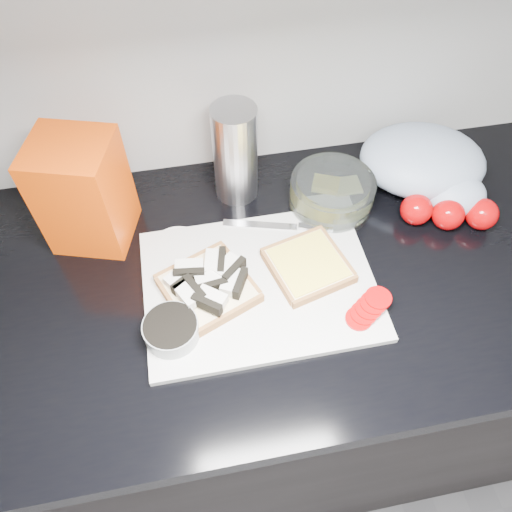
# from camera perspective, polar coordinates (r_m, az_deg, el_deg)

# --- Properties ---
(base_cabinet) EXTENTS (3.50, 0.60, 0.86)m
(base_cabinet) POSITION_cam_1_polar(r_m,az_deg,el_deg) (1.32, 4.12, -12.84)
(base_cabinet) COLOR black
(base_cabinet) RESTS_ON ground
(countertop) EXTENTS (3.50, 0.64, 0.04)m
(countertop) POSITION_cam_1_polar(r_m,az_deg,el_deg) (0.93, 5.72, -1.59)
(countertop) COLOR black
(countertop) RESTS_ON base_cabinet
(cutting_board) EXTENTS (0.40, 0.30, 0.01)m
(cutting_board) POSITION_cam_1_polar(r_m,az_deg,el_deg) (0.88, 0.37, -3.26)
(cutting_board) COLOR silver
(cutting_board) RESTS_ON countertop
(bread_left) EXTENTS (0.19, 0.19, 0.05)m
(bread_left) POSITION_cam_1_polar(r_m,az_deg,el_deg) (0.85, -5.55, -3.37)
(bread_left) COLOR beige
(bread_left) RESTS_ON cutting_board
(bread_right) EXTENTS (0.16, 0.16, 0.02)m
(bread_right) POSITION_cam_1_polar(r_m,az_deg,el_deg) (0.89, 5.96, -1.07)
(bread_right) COLOR beige
(bread_right) RESTS_ON cutting_board
(tomato_slices) EXTENTS (0.09, 0.08, 0.02)m
(tomato_slices) POSITION_cam_1_polar(r_m,az_deg,el_deg) (0.85, 12.74, -5.85)
(tomato_slices) COLOR #B40406
(tomato_slices) RESTS_ON cutting_board
(knife) EXTENTS (0.20, 0.07, 0.01)m
(knife) POSITION_cam_1_polar(r_m,az_deg,el_deg) (0.95, 4.12, 3.39)
(knife) COLOR silver
(knife) RESTS_ON cutting_board
(seed_tub) EXTENTS (0.09, 0.09, 0.05)m
(seed_tub) POSITION_cam_1_polar(r_m,az_deg,el_deg) (0.82, -9.64, -8.42)
(seed_tub) COLOR #959A9A
(seed_tub) RESTS_ON countertop
(tub_lid) EXTENTS (0.12, 0.12, 0.01)m
(tub_lid) POSITION_cam_1_polar(r_m,az_deg,el_deg) (0.94, -9.00, 0.98)
(tub_lid) COLOR white
(tub_lid) RESTS_ON countertop
(glass_bowl) EXTENTS (0.16, 0.16, 0.07)m
(glass_bowl) POSITION_cam_1_polar(r_m,az_deg,el_deg) (0.99, 8.62, 7.05)
(glass_bowl) COLOR silver
(glass_bowl) RESTS_ON countertop
(bread_bag) EXTENTS (0.17, 0.16, 0.21)m
(bread_bag) POSITION_cam_1_polar(r_m,az_deg,el_deg) (0.93, -19.09, 6.84)
(bread_bag) COLOR #F44504
(bread_bag) RESTS_ON countertop
(steel_canister) EXTENTS (0.08, 0.08, 0.20)m
(steel_canister) POSITION_cam_1_polar(r_m,az_deg,el_deg) (0.96, -2.38, 11.59)
(steel_canister) COLOR #B7B7BC
(steel_canister) RESTS_ON countertop
(grocery_bag) EXTENTS (0.29, 0.28, 0.11)m
(grocery_bag) POSITION_cam_1_polar(r_m,az_deg,el_deg) (1.06, 18.92, 9.80)
(grocery_bag) COLOR #98A6BC
(grocery_bag) RESTS_ON countertop
(whole_tomatoes) EXTENTS (0.18, 0.09, 0.06)m
(whole_tomatoes) POSITION_cam_1_polar(r_m,az_deg,el_deg) (1.01, 21.16, 4.64)
(whole_tomatoes) COLOR #B40406
(whole_tomatoes) RESTS_ON countertop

